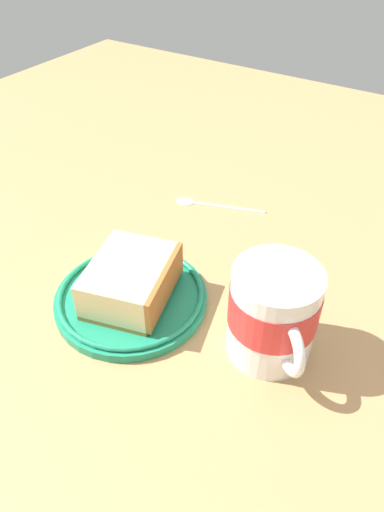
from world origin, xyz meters
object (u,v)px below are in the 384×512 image
object	(u,v)px
small_plate	(131,297)
teaspoon	(201,202)
tea_mug	(274,311)
cake_slice	(131,280)

from	to	relation	value
small_plate	teaspoon	world-z (taller)	small_plate
tea_mug	teaspoon	size ratio (longest dim) A/B	0.79
cake_slice	tea_mug	xyz separation A→B (cm)	(2.40, -16.24, 2.11)
small_plate	tea_mug	world-z (taller)	tea_mug
cake_slice	teaspoon	xyz separation A→B (cm)	(22.05, 4.21, -3.23)
tea_mug	small_plate	bearing A→B (deg)	98.51
tea_mug	teaspoon	distance (cm)	28.86
small_plate	tea_mug	xyz separation A→B (cm)	(2.47, -16.50, 4.83)
small_plate	teaspoon	distance (cm)	22.48
cake_slice	teaspoon	distance (cm)	22.68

